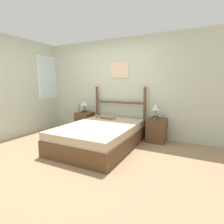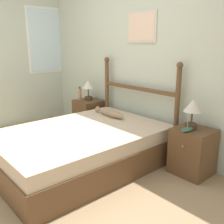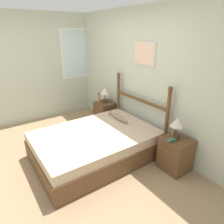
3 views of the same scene
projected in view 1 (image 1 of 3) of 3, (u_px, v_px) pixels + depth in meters
The scene contains 12 objects.
ground_plane at pixel (76, 154), 3.45m from camera, with size 16.00×16.00×0.00m, color #9E7F5B.
wall_back at pixel (115, 87), 4.78m from camera, with size 6.40×0.08×2.55m.
wall_left at pixel (5, 88), 4.22m from camera, with size 0.08×6.40×2.55m.
bed at pixel (100, 136), 3.85m from camera, with size 1.45×2.08×0.48m.
headboard at pixel (119, 108), 4.66m from camera, with size 1.47×0.08×1.30m.
nightstand_left at pixel (85, 122), 5.08m from camera, with size 0.43×0.43×0.56m.
nightstand_right at pixel (157, 130), 4.15m from camera, with size 0.43×0.43×0.56m.
table_lamp_left at pixel (84, 104), 5.00m from camera, with size 0.21×0.21×0.35m.
table_lamp_right at pixel (156, 109), 4.07m from camera, with size 0.21×0.21×0.35m.
bottle at pixel (79, 109), 4.99m from camera, with size 0.06×0.06×0.23m.
model_boat at pixel (155, 119), 4.00m from camera, with size 0.08×0.20×0.19m.
fish_pillow at pixel (106, 117), 4.47m from camera, with size 0.58×0.11×0.11m.
Camera 1 is at (2.11, -2.61, 1.36)m, focal length 28.00 mm.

